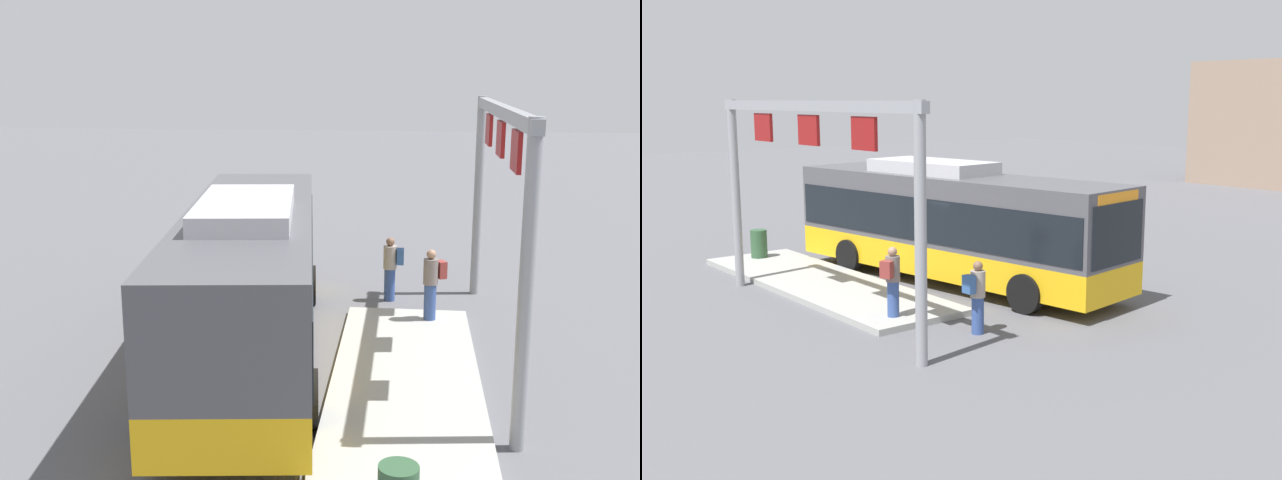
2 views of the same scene
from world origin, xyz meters
TOP-DOWN VIEW (x-y plane):
  - ground_plane at (0.00, 0.00)m, footprint 120.00×120.00m
  - platform_curb at (-1.89, -3.20)m, footprint 10.00×2.80m
  - bus_main at (-0.01, -0.00)m, footprint 11.11×3.89m
  - person_boarding at (4.29, -2.76)m, footprint 0.34×0.52m
  - person_waiting_near at (2.40, -3.74)m, footprint 0.49×0.60m
  - platform_sign_gantry at (0.89, -4.97)m, footprint 9.04×0.24m

SIDE VIEW (x-z plane):
  - ground_plane at x=0.00m, z-range 0.00..0.00m
  - platform_curb at x=-1.89m, z-range 0.00..0.16m
  - person_boarding at x=4.29m, z-range 0.06..1.73m
  - person_waiting_near at x=2.40m, z-range 0.22..1.89m
  - bus_main at x=-0.01m, z-range 0.08..3.54m
  - platform_sign_gantry at x=0.89m, z-range 1.14..6.34m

